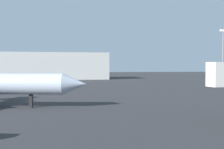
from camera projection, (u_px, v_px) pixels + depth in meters
light_mast_right at (223, 53)px, 107.53m from camera, size 2.40×0.50×18.88m
terminal_building at (36, 66)px, 140.97m from camera, size 64.93×23.69×12.00m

